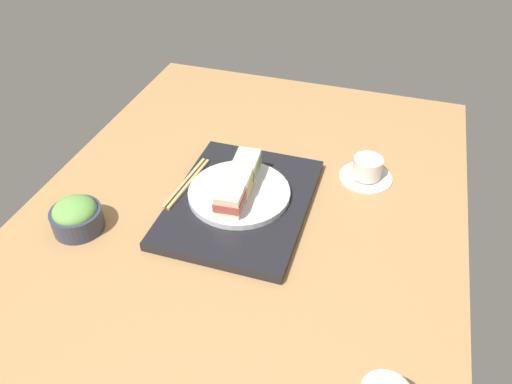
{
  "coord_description": "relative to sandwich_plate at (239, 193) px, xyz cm",
  "views": [
    {
      "loc": [
        78.0,
        28.68,
        76.64
      ],
      "look_at": [
        -4.48,
        2.63,
        5.0
      ],
      "focal_mm": 34.63,
      "sensor_mm": 36.0,
      "label": 1
    }
  ],
  "objects": [
    {
      "name": "salad_bowl",
      "position": [
        19.05,
        -31.24,
        0.76
      ],
      "size": [
        11.18,
        11.18,
        7.74
      ],
      "color": "#33384C",
      "rests_on": "ground_plane"
    },
    {
      "name": "chopsticks_pair",
      "position": [
        -0.24,
        -13.41,
        -0.35
      ],
      "size": [
        20.22,
        3.61,
        0.7
      ],
      "color": "tan",
      "rests_on": "serving_tray"
    },
    {
      "name": "sandwich_middle",
      "position": [
        0.0,
        0.0,
        3.39
      ],
      "size": [
        8.67,
        6.35,
        5.39
      ],
      "color": "beige",
      "rests_on": "sandwich_plate"
    },
    {
      "name": "sandwich_far",
      "position": [
        6.14,
        0.2,
        3.3
      ],
      "size": [
        8.57,
        6.61,
        5.2
      ],
      "color": "beige",
      "rests_on": "sandwich_plate"
    },
    {
      "name": "ground_plane",
      "position": [
        5.41,
        1.8,
        -4.39
      ],
      "size": [
        140.0,
        100.0,
        3.0
      ],
      "primitive_type": "cube",
      "color": "tan"
    },
    {
      "name": "serving_tray",
      "position": [
        1.06,
        0.68,
        -1.8
      ],
      "size": [
        40.54,
        31.05,
        2.19
      ],
      "primitive_type": "cube",
      "color": "black",
      "rests_on": "ground_plane"
    },
    {
      "name": "coffee_cup",
      "position": [
        -18.68,
        27.29,
        -0.43
      ],
      "size": [
        13.28,
        13.28,
        5.84
      ],
      "color": "silver",
      "rests_on": "ground_plane"
    },
    {
      "name": "sandwich_near",
      "position": [
        -6.14,
        -0.2,
        3.4
      ],
      "size": [
        8.66,
        6.26,
        5.41
      ],
      "color": "beige",
      "rests_on": "sandwich_plate"
    },
    {
      "name": "sandwich_plate",
      "position": [
        0.0,
        0.0,
        0.0
      ],
      "size": [
        23.92,
        23.92,
        1.4
      ],
      "primitive_type": "cylinder",
      "color": "silver",
      "rests_on": "serving_tray"
    }
  ]
}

